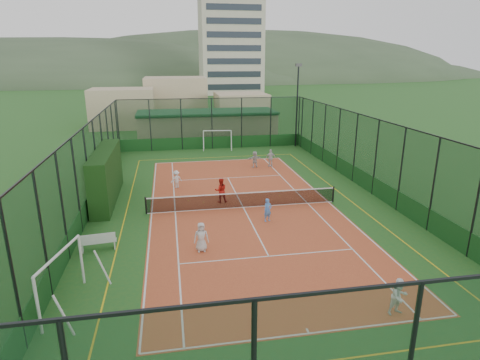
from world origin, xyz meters
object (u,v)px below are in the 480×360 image
(coach, at_px, (221,190))
(child_far_back, at_px, (255,159))
(child_near_mid, at_px, (268,210))
(child_far_right, at_px, (271,158))
(apartment_tower, at_px, (230,32))
(futsal_goal_near, at_px, (62,280))
(child_near_left, at_px, (201,237))
(futsal_goal_far, at_px, (217,140))
(clubhouse, at_px, (207,125))
(white_bench, at_px, (98,241))
(floodlight_ne, at_px, (297,106))
(child_far_left, at_px, (176,179))
(child_near_right, at_px, (399,297))

(coach, bearing_deg, child_far_back, -117.71)
(child_near_mid, relative_size, child_far_right, 0.90)
(apartment_tower, bearing_deg, child_far_right, -96.24)
(apartment_tower, distance_m, futsal_goal_near, 94.08)
(child_near_left, distance_m, child_far_right, 16.03)
(futsal_goal_near, relative_size, child_near_mid, 2.46)
(futsal_goal_near, bearing_deg, futsal_goal_far, -4.64)
(futsal_goal_near, xyz_separation_m, coach, (7.11, 9.99, -0.25))
(futsal_goal_far, height_order, coach, futsal_goal_far)
(clubhouse, distance_m, white_bench, 27.50)
(coach, bearing_deg, child_near_left, 73.14)
(clubhouse, xyz_separation_m, child_near_mid, (0.95, -24.32, -0.91))
(futsal_goal_far, bearing_deg, futsal_goal_near, -102.28)
(apartment_tower, distance_m, child_near_left, 89.72)
(apartment_tower, xyz_separation_m, coach, (-13.22, -80.80, -14.21))
(apartment_tower, distance_m, coach, 83.10)
(floodlight_ne, distance_m, child_near_mid, 20.70)
(white_bench, bearing_deg, futsal_goal_far, 61.59)
(floodlight_ne, relative_size, coach, 5.27)
(clubhouse, height_order, coach, clubhouse)
(coach, bearing_deg, clubhouse, -94.90)
(white_bench, bearing_deg, futsal_goal_near, -103.79)
(child_near_left, bearing_deg, child_far_back, 69.73)
(futsal_goal_near, xyz_separation_m, child_far_back, (11.00, 17.90, -0.35))
(futsal_goal_far, xyz_separation_m, child_far_left, (-4.38, -12.06, -0.29))
(child_far_back, bearing_deg, floodlight_ne, -144.86)
(floodlight_ne, distance_m, futsal_goal_far, 8.72)
(floodlight_ne, bearing_deg, child_near_left, -117.91)
(child_near_right, bearing_deg, clubhouse, 86.70)
(white_bench, distance_m, child_far_right, 17.91)
(clubhouse, distance_m, futsal_goal_far, 5.33)
(floodlight_ne, bearing_deg, clubhouse, 147.88)
(clubhouse, bearing_deg, child_far_left, -102.66)
(apartment_tower, height_order, child_far_back, apartment_tower)
(futsal_goal_near, relative_size, child_far_right, 2.21)
(child_near_right, xyz_separation_m, child_far_back, (-0.78, 20.52, -0.01))
(white_bench, bearing_deg, clubhouse, 66.56)
(apartment_tower, relative_size, child_near_mid, 22.76)
(apartment_tower, relative_size, child_near_left, 21.03)
(clubhouse, xyz_separation_m, child_far_right, (4.03, -12.90, -0.83))
(clubhouse, relative_size, white_bench, 9.20)
(apartment_tower, distance_m, child_near_right, 94.88)
(child_near_mid, bearing_deg, child_far_left, 105.71)
(child_near_left, bearing_deg, coach, 75.88)
(child_near_left, height_order, child_near_mid, child_near_left)
(child_near_mid, distance_m, child_near_right, 9.43)
(clubhouse, bearing_deg, apartment_tower, 78.69)
(white_bench, xyz_separation_m, child_far_right, (11.83, 13.45, 0.28))
(futsal_goal_near, distance_m, child_far_right, 21.75)
(apartment_tower, height_order, child_near_mid, apartment_tower)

